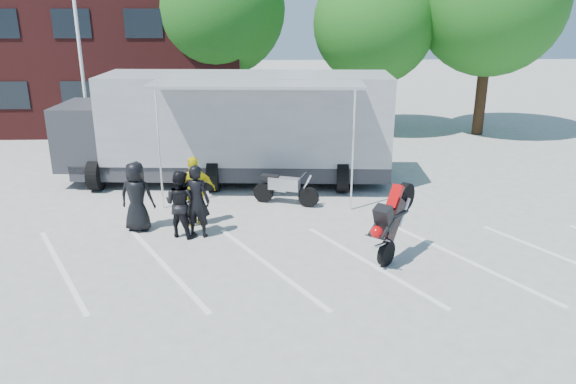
{
  "coord_description": "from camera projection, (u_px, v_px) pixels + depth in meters",
  "views": [
    {
      "loc": [
        0.24,
        -10.93,
        5.87
      ],
      "look_at": [
        0.71,
        2.51,
        1.3
      ],
      "focal_mm": 35.0,
      "sensor_mm": 36.0,
      "label": 1
    }
  ],
  "objects": [
    {
      "name": "spectator_leather_a",
      "position": [
        137.0,
        196.0,
        14.93
      ],
      "size": [
        1.02,
        0.75,
        1.9
      ],
      "primitive_type": "imported",
      "rotation": [
        0.0,
        0.0,
        2.97
      ],
      "color": "black",
      "rests_on": "ground"
    },
    {
      "name": "parking_bay_lines",
      "position": [
        260.0,
        265.0,
        13.16
      ],
      "size": [
        18.09,
        13.33,
        0.01
      ],
      "primitive_type": "cube",
      "rotation": [
        0.0,
        0.0,
        0.52
      ],
      "color": "white",
      "rests_on": "ground"
    },
    {
      "name": "parked_motorcycle",
      "position": [
        286.0,
        204.0,
        17.13
      ],
      "size": [
        2.21,
        1.36,
        1.1
      ],
      "primitive_type": null,
      "rotation": [
        0.0,
        0.0,
        1.23
      ],
      "color": "#AEAEB3",
      "rests_on": "ground"
    },
    {
      "name": "tree_left",
      "position": [
        218.0,
        9.0,
        25.5
      ],
      "size": [
        6.12,
        6.12,
        8.64
      ],
      "color": "#382314",
      "rests_on": "ground"
    },
    {
      "name": "office_building",
      "position": [
        61.0,
        52.0,
        27.79
      ],
      "size": [
        18.0,
        8.0,
        7.0
      ],
      "primitive_type": "cube",
      "color": "#471716",
      "rests_on": "ground"
    },
    {
      "name": "ground",
      "position": [
        259.0,
        286.0,
        12.22
      ],
      "size": [
        100.0,
        100.0,
        0.0
      ],
      "primitive_type": "plane",
      "color": "#ABABA6",
      "rests_on": "ground"
    },
    {
      "name": "spectator_leather_c",
      "position": [
        180.0,
        204.0,
        14.57
      ],
      "size": [
        1.07,
        0.97,
        1.79
      ],
      "primitive_type": "imported",
      "rotation": [
        0.0,
        0.0,
        2.72
      ],
      "color": "black",
      "rests_on": "ground"
    },
    {
      "name": "spectator_leather_b",
      "position": [
        197.0,
        201.0,
        14.52
      ],
      "size": [
        0.81,
        0.64,
        1.95
      ],
      "primitive_type": "imported",
      "rotation": [
        0.0,
        0.0,
        2.88
      ],
      "color": "black",
      "rests_on": "ground"
    },
    {
      "name": "flagpole",
      "position": [
        84.0,
        26.0,
        19.84
      ],
      "size": [
        1.61,
        0.12,
        8.0
      ],
      "color": "white",
      "rests_on": "ground"
    },
    {
      "name": "transporter_truck",
      "position": [
        234.0,
        181.0,
        19.39
      ],
      "size": [
        11.77,
        6.2,
        3.65
      ],
      "primitive_type": null,
      "rotation": [
        0.0,
        0.0,
        -0.06
      ],
      "color": "#9CA0A5",
      "rests_on": "ground"
    },
    {
      "name": "tree_right",
      "position": [
        491.0,
        2.0,
        24.38
      ],
      "size": [
        6.46,
        6.46,
        9.12
      ],
      "color": "#382314",
      "rests_on": "ground"
    },
    {
      "name": "spectator_hivis",
      "position": [
        195.0,
        191.0,
        15.25
      ],
      "size": [
        1.24,
        0.87,
        1.95
      ],
      "primitive_type": "imported",
      "rotation": [
        0.0,
        0.0,
        3.53
      ],
      "color": "yellow",
      "rests_on": "ground"
    },
    {
      "name": "tree_mid",
      "position": [
        374.0,
        24.0,
        24.99
      ],
      "size": [
        5.44,
        5.44,
        7.68
      ],
      "color": "#382314",
      "rests_on": "ground"
    },
    {
      "name": "stunt_bike_rider",
      "position": [
        398.0,
        255.0,
        13.69
      ],
      "size": [
        1.74,
        1.85,
        2.04
      ],
      "primitive_type": null,
      "rotation": [
        0.0,
        0.0,
        -0.69
      ],
      "color": "black",
      "rests_on": "ground"
    }
  ]
}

